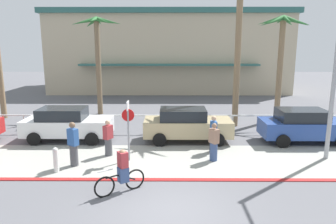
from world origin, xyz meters
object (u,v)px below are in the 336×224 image
object	(u,v)px
stop_sign_bike_lane	(128,122)
palm_tree_4	(282,41)
cyclist_black_0	(122,172)
bollard_3	(56,160)
palm_tree_3	(240,12)
car_tan_2	(187,124)
pedestrian_2	(73,146)
car_blue_3	(305,125)
car_white_1	(67,124)
palm_tree_2	(97,40)
pedestrian_0	(108,139)
pedestrian_3	(213,136)
pedestrian_1	(214,144)

from	to	relation	value
stop_sign_bike_lane	palm_tree_4	world-z (taller)	palm_tree_4
palm_tree_4	cyclist_black_0	world-z (taller)	palm_tree_4
bollard_3	palm_tree_3	bearing A→B (deg)	41.24
stop_sign_bike_lane	palm_tree_3	size ratio (longest dim) A/B	0.29
stop_sign_bike_lane	palm_tree_4	bearing A→B (deg)	41.17
car_tan_2	pedestrian_2	size ratio (longest dim) A/B	2.40
cyclist_black_0	pedestrian_2	size ratio (longest dim) A/B	0.84
palm_tree_4	car_blue_3	xyz separation A→B (m)	(-0.24, -4.92, -4.20)
car_tan_2	cyclist_black_0	distance (m)	6.26
cyclist_black_0	car_blue_3	bearing A→B (deg)	33.93
stop_sign_bike_lane	car_white_1	world-z (taller)	stop_sign_bike_lane
palm_tree_2	pedestrian_0	size ratio (longest dim) A/B	4.12
car_white_1	car_tan_2	xyz separation A→B (m)	(6.11, -0.10, 0.00)
palm_tree_2	car_blue_3	distance (m)	14.10
pedestrian_0	pedestrian_2	distance (m)	1.70
bollard_3	palm_tree_2	distance (m)	11.57
car_white_1	cyclist_black_0	size ratio (longest dim) A/B	2.85
car_white_1	pedestrian_3	xyz separation A→B (m)	(7.24, -1.81, -0.08)
palm_tree_3	pedestrian_1	distance (m)	8.67
stop_sign_bike_lane	palm_tree_2	size ratio (longest dim) A/B	0.38
stop_sign_bike_lane	palm_tree_2	distance (m)	10.46
cyclist_black_0	car_tan_2	bearing A→B (deg)	67.19
palm_tree_2	palm_tree_4	world-z (taller)	palm_tree_2
stop_sign_bike_lane	cyclist_black_0	distance (m)	3.07
palm_tree_2	car_blue_3	size ratio (longest dim) A/B	1.52
stop_sign_bike_lane	car_white_1	xyz separation A→B (m)	(-3.54, 2.96, -0.81)
bollard_3	pedestrian_3	size ratio (longest dim) A/B	0.59
car_white_1	pedestrian_3	bearing A→B (deg)	-14.06
palm_tree_3	pedestrian_1	bearing A→B (deg)	-109.40
car_tan_2	pedestrian_1	bearing A→B (deg)	-70.65
car_tan_2	cyclist_black_0	world-z (taller)	car_tan_2
bollard_3	car_white_1	bearing A→B (deg)	102.10
stop_sign_bike_lane	palm_tree_3	distance (m)	9.65
pedestrian_1	pedestrian_2	world-z (taller)	pedestrian_2
palm_tree_3	pedestrian_2	world-z (taller)	palm_tree_3
pedestrian_2	pedestrian_1	bearing A→B (deg)	6.26
stop_sign_bike_lane	pedestrian_3	distance (m)	3.98
palm_tree_2	pedestrian_1	distance (m)	12.32
car_white_1	cyclist_black_0	xyz separation A→B (m)	(3.68, -5.87, -0.18)
palm_tree_3	palm_tree_4	world-z (taller)	palm_tree_3
car_white_1	pedestrian_1	distance (m)	7.69
car_blue_3	pedestrian_3	size ratio (longest dim) A/B	2.59
palm_tree_3	car_white_1	xyz separation A→B (m)	(-9.22, -3.06, -5.77)
car_white_1	car_blue_3	bearing A→B (deg)	-1.31
car_tan_2	palm_tree_4	bearing A→B (deg)	37.73
palm_tree_4	pedestrian_1	size ratio (longest dim) A/B	4.04
stop_sign_bike_lane	bollard_3	xyz separation A→B (m)	(-2.63, -1.26, -1.16)
car_white_1	pedestrian_0	xyz separation A→B (m)	(2.56, -2.33, -0.12)
palm_tree_3	pedestrian_1	size ratio (longest dim) A/B	5.45
palm_tree_3	cyclist_black_0	bearing A→B (deg)	-121.80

